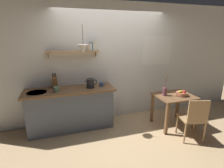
{
  "coord_description": "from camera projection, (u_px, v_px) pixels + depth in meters",
  "views": [
    {
      "loc": [
        -1.17,
        -3.18,
        1.99
      ],
      "look_at": [
        -0.1,
        0.25,
        0.95
      ],
      "focal_mm": 27.49,
      "sensor_mm": 36.0,
      "label": 1
    }
  ],
  "objects": [
    {
      "name": "twig_vase",
      "position": [
        165.0,
        91.0,
        3.69
      ],
      "size": [
        0.09,
        0.09,
        0.5
      ],
      "color": "brown",
      "rests_on": "dining_table"
    },
    {
      "name": "wall_shelf",
      "position": [
        84.0,
        49.0,
        3.6
      ],
      "size": [
        1.09,
        0.2,
        0.33
      ],
      "color": "tan"
    },
    {
      "name": "knife_block",
      "position": [
        55.0,
        82.0,
        3.58
      ],
      "size": [
        0.09,
        0.19,
        0.33
      ],
      "color": "brown",
      "rests_on": "kitchen_counter"
    },
    {
      "name": "back_wall",
      "position": [
        119.0,
        62.0,
        4.09
      ],
      "size": [
        6.8,
        0.11,
        2.7
      ],
      "color": "white",
      "rests_on": "ground_plane"
    },
    {
      "name": "dining_table",
      "position": [
        174.0,
        101.0,
        3.77
      ],
      "size": [
        0.81,
        0.67,
        0.72
      ],
      "color": "brown",
      "rests_on": "ground_plane"
    },
    {
      "name": "electric_kettle",
      "position": [
        90.0,
        83.0,
        3.63
      ],
      "size": [
        0.26,
        0.18,
        0.21
      ],
      "color": "black",
      "rests_on": "kitchen_counter"
    },
    {
      "name": "coffee_mug_by_sink",
      "position": [
        56.0,
        89.0,
        3.36
      ],
      "size": [
        0.14,
        0.09,
        0.11
      ],
      "color": "slate",
      "rests_on": "kitchen_counter"
    },
    {
      "name": "kitchen_counter",
      "position": [
        71.0,
        109.0,
        3.69
      ],
      "size": [
        1.83,
        0.63,
        0.9
      ],
      "color": "slate",
      "rests_on": "ground_plane"
    },
    {
      "name": "pendant_lamp",
      "position": [
        83.0,
        48.0,
        3.27
      ],
      "size": [
        0.2,
        0.2,
        0.5
      ],
      "color": "black"
    },
    {
      "name": "ground_plane",
      "position": [
        120.0,
        128.0,
        3.81
      ],
      "size": [
        14.0,
        14.0,
        0.0
      ],
      "primitive_type": "plane",
      "color": "tan"
    },
    {
      "name": "dining_chair_near",
      "position": [
        194.0,
        117.0,
        3.23
      ],
      "size": [
        0.53,
        0.51,
        0.87
      ],
      "color": "tan",
      "rests_on": "ground_plane"
    },
    {
      "name": "coffee_mug_spare",
      "position": [
        101.0,
        84.0,
        3.72
      ],
      "size": [
        0.13,
        0.09,
        0.09
      ],
      "color": "#3D5B89",
      "rests_on": "kitchen_counter"
    },
    {
      "name": "fruit_bowl",
      "position": [
        182.0,
        93.0,
        3.69
      ],
      "size": [
        0.24,
        0.24,
        0.13
      ],
      "color": "#BC704C",
      "rests_on": "dining_table"
    }
  ]
}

